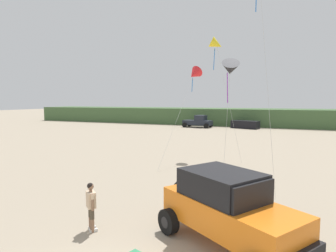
{
  "coord_description": "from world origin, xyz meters",
  "views": [
    {
      "loc": [
        3.33,
        -5.14,
        4.43
      ],
      "look_at": [
        -0.26,
        3.89,
        3.54
      ],
      "focal_mm": 30.5,
      "sensor_mm": 36.0,
      "label": 1
    }
  ],
  "objects_px": {
    "jeep": "(228,208)",
    "kite_purple_stunt": "(194,74)",
    "person_watching": "(91,204)",
    "kite_red_delta": "(216,44)",
    "distant_pickup": "(198,122)",
    "kite_blue_swept": "(230,69)",
    "distant_sedan": "(245,125)"
  },
  "relations": [
    {
      "from": "jeep",
      "to": "kite_purple_stunt",
      "type": "bearing_deg",
      "value": 110.92
    },
    {
      "from": "jeep",
      "to": "kite_purple_stunt",
      "type": "height_order",
      "value": "kite_purple_stunt"
    },
    {
      "from": "kite_blue_swept",
      "to": "distant_pickup",
      "type": "bearing_deg",
      "value": 109.27
    },
    {
      "from": "kite_blue_swept",
      "to": "jeep",
      "type": "bearing_deg",
      "value": -80.36
    },
    {
      "from": "jeep",
      "to": "kite_blue_swept",
      "type": "height_order",
      "value": "kite_blue_swept"
    },
    {
      "from": "distant_pickup",
      "to": "kite_purple_stunt",
      "type": "relative_size",
      "value": 0.67
    },
    {
      "from": "distant_sedan",
      "to": "kite_blue_swept",
      "type": "relative_size",
      "value": 0.6
    },
    {
      "from": "person_watching",
      "to": "kite_red_delta",
      "type": "distance_m",
      "value": 16.06
    },
    {
      "from": "distant_pickup",
      "to": "distant_sedan",
      "type": "bearing_deg",
      "value": 8.53
    },
    {
      "from": "kite_purple_stunt",
      "to": "kite_red_delta",
      "type": "xyz_separation_m",
      "value": [
        1.55,
        0.58,
        2.21
      ]
    },
    {
      "from": "person_watching",
      "to": "kite_purple_stunt",
      "type": "xyz_separation_m",
      "value": [
        -0.42,
        13.48,
        5.46
      ]
    },
    {
      "from": "distant_pickup",
      "to": "distant_sedan",
      "type": "xyz_separation_m",
      "value": [
        7.28,
        1.09,
        -0.34
      ]
    },
    {
      "from": "kite_purple_stunt",
      "to": "jeep",
      "type": "bearing_deg",
      "value": -69.08
    },
    {
      "from": "distant_pickup",
      "to": "kite_blue_swept",
      "type": "distance_m",
      "value": 29.42
    },
    {
      "from": "person_watching",
      "to": "distant_sedan",
      "type": "height_order",
      "value": "person_watching"
    },
    {
      "from": "distant_pickup",
      "to": "kite_red_delta",
      "type": "distance_m",
      "value": 25.38
    },
    {
      "from": "person_watching",
      "to": "kite_purple_stunt",
      "type": "bearing_deg",
      "value": 91.79
    },
    {
      "from": "distant_sedan",
      "to": "kite_red_delta",
      "type": "height_order",
      "value": "kite_red_delta"
    },
    {
      "from": "distant_pickup",
      "to": "jeep",
      "type": "bearing_deg",
      "value": -73.03
    },
    {
      "from": "jeep",
      "to": "kite_blue_swept",
      "type": "bearing_deg",
      "value": 99.64
    },
    {
      "from": "person_watching",
      "to": "kite_red_delta",
      "type": "relative_size",
      "value": 0.18
    },
    {
      "from": "person_watching",
      "to": "distant_sedan",
      "type": "distance_m",
      "value": 38.09
    },
    {
      "from": "distant_pickup",
      "to": "kite_red_delta",
      "type": "relative_size",
      "value": 0.52
    },
    {
      "from": "distant_sedan",
      "to": "kite_red_delta",
      "type": "xyz_separation_m",
      "value": [
        0.46,
        -24.02,
        8.01
      ]
    },
    {
      "from": "distant_sedan",
      "to": "kite_purple_stunt",
      "type": "distance_m",
      "value": 25.29
    },
    {
      "from": "kite_blue_swept",
      "to": "kite_red_delta",
      "type": "height_order",
      "value": "kite_red_delta"
    },
    {
      "from": "person_watching",
      "to": "distant_pickup",
      "type": "relative_size",
      "value": 0.35
    },
    {
      "from": "kite_blue_swept",
      "to": "distant_sedan",
      "type": "bearing_deg",
      "value": 94.57
    },
    {
      "from": "distant_pickup",
      "to": "kite_red_delta",
      "type": "xyz_separation_m",
      "value": [
        7.74,
        -22.93,
        7.67
      ]
    },
    {
      "from": "distant_sedan",
      "to": "kite_purple_stunt",
      "type": "relative_size",
      "value": 0.59
    },
    {
      "from": "kite_blue_swept",
      "to": "kite_red_delta",
      "type": "relative_size",
      "value": 0.76
    },
    {
      "from": "distant_pickup",
      "to": "kite_blue_swept",
      "type": "bearing_deg",
      "value": -70.73
    }
  ]
}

